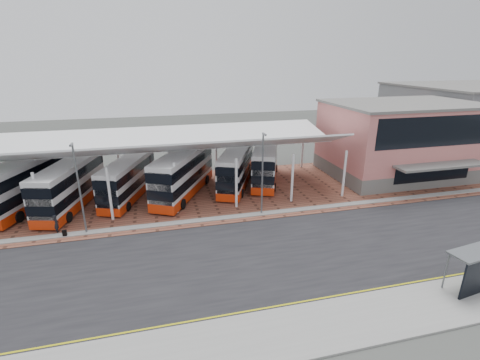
% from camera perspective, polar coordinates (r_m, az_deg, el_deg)
% --- Properties ---
extents(ground, '(140.00, 140.00, 0.00)m').
position_cam_1_polar(ground, '(28.41, 3.50, -11.26)').
color(ground, '#3D3F3B').
extents(road, '(120.00, 14.00, 0.02)m').
position_cam_1_polar(road, '(27.60, 4.14, -12.27)').
color(road, black).
rests_on(road, ground).
extents(forecourt, '(72.00, 16.00, 0.06)m').
position_cam_1_polar(forecourt, '(40.16, 0.67, -1.62)').
color(forecourt, brown).
rests_on(forecourt, ground).
extents(sidewalk, '(120.00, 4.00, 0.14)m').
position_cam_1_polar(sidewalk, '(21.65, 11.27, -22.84)').
color(sidewalk, gray).
rests_on(sidewalk, ground).
extents(north_kerb, '(120.00, 0.80, 0.14)m').
position_cam_1_polar(north_kerb, '(33.64, 0.33, -5.92)').
color(north_kerb, gray).
rests_on(north_kerb, ground).
extents(yellow_line_near, '(120.00, 0.12, 0.01)m').
position_cam_1_polar(yellow_line_near, '(23.04, 9.05, -19.78)').
color(yellow_line_near, '#BFB80E').
rests_on(yellow_line_near, road).
extents(yellow_line_far, '(120.00, 0.12, 0.01)m').
position_cam_1_polar(yellow_line_far, '(23.25, 8.75, -19.34)').
color(yellow_line_far, '#BFB80E').
rests_on(yellow_line_far, road).
extents(canopy, '(37.00, 11.63, 7.07)m').
position_cam_1_polar(canopy, '(38.18, -11.41, 5.94)').
color(canopy, white).
rests_on(canopy, ground).
extents(terminal, '(18.40, 14.40, 9.25)m').
position_cam_1_polar(terminal, '(49.11, 24.97, 6.13)').
color(terminal, '#63615D').
rests_on(terminal, ground).
extents(lamp_west, '(0.16, 0.90, 8.07)m').
position_cam_1_polar(lamp_west, '(31.83, -24.91, -0.98)').
color(lamp_west, '#5A5D61').
rests_on(lamp_west, ground).
extents(lamp_east, '(0.16, 0.90, 8.07)m').
position_cam_1_polar(lamp_east, '(32.62, 3.71, 1.34)').
color(lamp_east, '#5A5D61').
rests_on(lamp_east, ground).
extents(bus_0, '(6.57, 12.15, 4.91)m').
position_cam_1_polar(bus_0, '(41.11, -31.38, -0.43)').
color(bus_0, silver).
rests_on(bus_0, forecourt).
extents(bus_1, '(5.36, 11.42, 4.59)m').
position_cam_1_polar(bus_1, '(38.81, -26.10, -0.83)').
color(bus_1, silver).
rests_on(bus_1, forecourt).
extents(bus_2, '(5.70, 10.46, 4.23)m').
position_cam_1_polar(bus_2, '(38.93, -17.89, 0.04)').
color(bus_2, silver).
rests_on(bus_2, forecourt).
extents(bus_3, '(7.88, 11.73, 4.87)m').
position_cam_1_polar(bus_3, '(38.46, -9.28, 1.02)').
color(bus_3, silver).
rests_on(bus_3, forecourt).
extents(bus_4, '(6.58, 10.88, 4.44)m').
position_cam_1_polar(bus_4, '(40.51, -0.62, 1.93)').
color(bus_4, silver).
rests_on(bus_4, forecourt).
extents(bus_5, '(6.38, 11.22, 4.55)m').
position_cam_1_polar(bus_5, '(42.45, 4.22, 2.78)').
color(bus_5, silver).
rests_on(bus_5, forecourt).
extents(pedestrian, '(0.55, 0.70, 1.69)m').
position_cam_1_polar(pedestrian, '(34.19, -27.90, -6.38)').
color(pedestrian, black).
rests_on(pedestrian, forecourt).
extents(suitcase, '(0.34, 0.24, 0.58)m').
position_cam_1_polar(suitcase, '(33.45, -26.83, -7.81)').
color(suitcase, black).
rests_on(suitcase, forecourt).
extents(bus_shelter, '(3.60, 2.03, 2.74)m').
position_cam_1_polar(bus_shelter, '(27.58, 34.64, -11.66)').
color(bus_shelter, black).
rests_on(bus_shelter, sidewalk).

